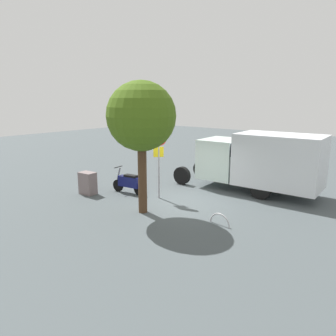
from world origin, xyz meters
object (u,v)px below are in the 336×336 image
box_truck_near (258,159)px  motorcycle (129,182)px  stop_sign (159,152)px  utility_cabinet (88,183)px  street_tree (141,117)px  bike_rack_hoop (220,225)px

box_truck_near → motorcycle: bearing=39.1°
motorcycle → stop_sign: (-1.54, -0.33, 1.54)m
utility_cabinet → motorcycle: bearing=-137.5°
street_tree → bike_rack_hoop: street_tree is taller
stop_sign → bike_rack_hoop: 4.27m
box_truck_near → bike_rack_hoop: bearing=96.4°
stop_sign → box_truck_near: bearing=-128.2°
motorcycle → street_tree: (-2.21, 1.38, 3.11)m
utility_cabinet → bike_rack_hoop: (-6.55, -0.67, -0.51)m
box_truck_near → motorcycle: (4.41, 3.98, -1.03)m
street_tree → utility_cabinet: street_tree is taller
motorcycle → bike_rack_hoop: 5.22m
stop_sign → motorcycle: bearing=12.1°
box_truck_near → motorcycle: box_truck_near is taller
utility_cabinet → bike_rack_hoop: size_ratio=1.20×
motorcycle → stop_sign: size_ratio=0.59×
stop_sign → street_tree: (-0.67, 1.71, 1.57)m
motorcycle → utility_cabinet: motorcycle is taller
motorcycle → bike_rack_hoop: motorcycle is taller
motorcycle → street_tree: size_ratio=0.36×
box_truck_near → stop_sign: stop_sign is taller
street_tree → utility_cabinet: (3.59, -0.10, -3.12)m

